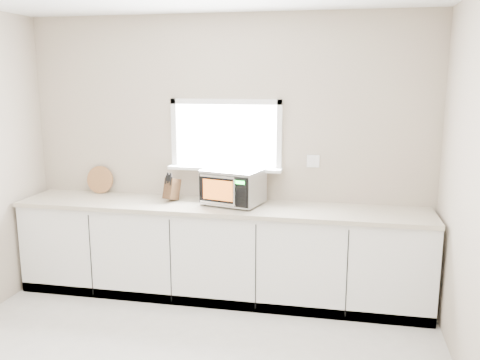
# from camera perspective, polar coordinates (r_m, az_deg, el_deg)

# --- Properties ---
(back_wall) EXTENTS (4.00, 0.17, 2.70)m
(back_wall) POSITION_cam_1_polar(r_m,az_deg,el_deg) (5.01, -1.52, 2.95)
(back_wall) COLOR #B1A68D
(back_wall) RESTS_ON ground
(cabinets) EXTENTS (3.92, 0.60, 0.88)m
(cabinets) POSITION_cam_1_polar(r_m,az_deg,el_deg) (4.95, -2.25, -8.18)
(cabinets) COLOR white
(cabinets) RESTS_ON ground
(countertop) EXTENTS (3.92, 0.64, 0.04)m
(countertop) POSITION_cam_1_polar(r_m,az_deg,el_deg) (4.81, -2.32, -3.05)
(countertop) COLOR beige
(countertop) RESTS_ON cabinets
(microwave) EXTENTS (0.61, 0.53, 0.34)m
(microwave) POSITION_cam_1_polar(r_m,az_deg,el_deg) (4.79, -0.79, -0.69)
(microwave) COLOR black
(microwave) RESTS_ON countertop
(knife_block) EXTENTS (0.15, 0.22, 0.29)m
(knife_block) POSITION_cam_1_polar(r_m,az_deg,el_deg) (4.98, -7.67, -0.95)
(knife_block) COLOR #442B18
(knife_block) RESTS_ON countertop
(cutting_board) EXTENTS (0.28, 0.07, 0.28)m
(cutting_board) POSITION_cam_1_polar(r_m,az_deg,el_deg) (5.46, -15.44, 0.04)
(cutting_board) COLOR #9C663C
(cutting_board) RESTS_ON countertop
(coffee_grinder) EXTENTS (0.15, 0.15, 0.21)m
(coffee_grinder) POSITION_cam_1_polar(r_m,az_deg,el_deg) (4.80, 0.08, -1.53)
(coffee_grinder) COLOR silver
(coffee_grinder) RESTS_ON countertop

